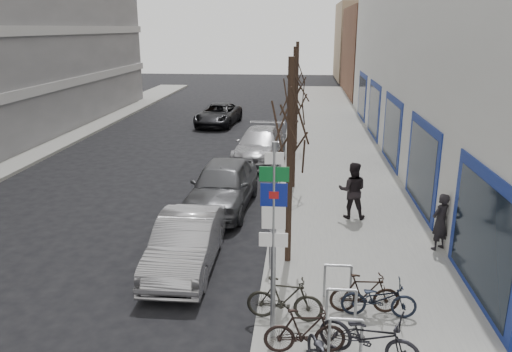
% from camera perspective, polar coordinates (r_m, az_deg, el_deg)
% --- Properties ---
extents(ground, '(120.00, 120.00, 0.00)m').
position_cam_1_polar(ground, '(11.08, -11.23, -17.57)').
color(ground, black).
rests_on(ground, ground).
extents(sidewalk_east, '(5.00, 70.00, 0.15)m').
position_cam_1_polar(sidewalk_east, '(19.78, 9.72, -1.55)').
color(sidewalk_east, slate).
rests_on(sidewalk_east, ground).
extents(brick_building_far, '(12.00, 14.00, 8.00)m').
position_cam_1_polar(brick_building_far, '(49.83, 17.45, 13.42)').
color(brick_building_far, brown).
rests_on(brick_building_far, ground).
extents(tan_building_far, '(13.00, 12.00, 9.00)m').
position_cam_1_polar(tan_building_far, '(64.64, 15.20, 14.61)').
color(tan_building_far, '#937A5B').
rests_on(tan_building_far, ground).
extents(highway_sign_pole, '(0.55, 0.10, 4.20)m').
position_cam_1_polar(highway_sign_pole, '(9.50, 2.02, -6.38)').
color(highway_sign_pole, gray).
rests_on(highway_sign_pole, ground).
extents(bike_rack, '(0.66, 2.26, 0.83)m').
position_cam_1_polar(bike_rack, '(10.89, 9.72, -14.04)').
color(bike_rack, gray).
rests_on(bike_rack, sidewalk_east).
extents(tree_near, '(1.80, 1.80, 5.50)m').
position_cam_1_polar(tree_near, '(12.42, 3.97, 7.02)').
color(tree_near, black).
rests_on(tree_near, ground).
extents(tree_mid, '(1.80, 1.80, 5.50)m').
position_cam_1_polar(tree_mid, '(18.86, 4.47, 10.30)').
color(tree_mid, black).
rests_on(tree_mid, ground).
extents(tree_far, '(1.80, 1.80, 5.50)m').
position_cam_1_polar(tree_far, '(25.33, 4.72, 11.91)').
color(tree_far, black).
rests_on(tree_far, ground).
extents(meter_front, '(0.10, 0.08, 1.27)m').
position_cam_1_polar(meter_front, '(12.88, 1.61, -7.43)').
color(meter_front, gray).
rests_on(meter_front, sidewalk_east).
extents(meter_mid, '(0.10, 0.08, 1.27)m').
position_cam_1_polar(meter_mid, '(18.04, 2.73, -0.31)').
color(meter_mid, gray).
rests_on(meter_mid, sidewalk_east).
extents(meter_back, '(0.10, 0.08, 1.27)m').
position_cam_1_polar(meter_back, '(23.35, 3.35, 3.62)').
color(meter_back, gray).
rests_on(meter_back, sidewalk_east).
extents(bike_near_right, '(1.62, 0.61, 0.96)m').
position_cam_1_polar(bike_near_right, '(9.97, 5.59, -17.20)').
color(bike_near_right, black).
rests_on(bike_near_right, sidewalk_east).
extents(bike_mid_curb, '(1.63, 0.53, 0.99)m').
position_cam_1_polar(bike_mid_curb, '(11.31, 13.89, -13.14)').
color(bike_mid_curb, black).
rests_on(bike_mid_curb, sidewalk_east).
extents(bike_mid_inner, '(1.70, 0.66, 1.01)m').
position_cam_1_polar(bike_mid_inner, '(10.89, 3.30, -13.82)').
color(bike_mid_inner, black).
rests_on(bike_mid_inner, sidewalk_east).
extents(bike_far_curb, '(2.03, 1.33, 1.19)m').
position_cam_1_polar(bike_far_curb, '(9.91, 12.82, -17.01)').
color(bike_far_curb, black).
rests_on(bike_far_curb, sidewalk_east).
extents(bike_far_inner, '(1.57, 0.54, 0.94)m').
position_cam_1_polar(bike_far_inner, '(11.39, 12.34, -12.95)').
color(bike_far_inner, black).
rests_on(bike_far_inner, sidewalk_east).
extents(parked_car_front, '(1.55, 4.34, 1.43)m').
position_cam_1_polar(parked_car_front, '(13.40, -8.02, -7.56)').
color(parked_car_front, '#9A999E').
rests_on(parked_car_front, ground).
extents(parked_car_mid, '(2.30, 5.08, 1.69)m').
position_cam_1_polar(parked_car_mid, '(17.60, -3.80, -1.01)').
color(parked_car_mid, '#46474B').
rests_on(parked_car_mid, ground).
extents(parked_car_back, '(2.52, 5.40, 1.53)m').
position_cam_1_polar(parked_car_back, '(23.90, 0.46, 3.57)').
color(parked_car_back, '#96969B').
rests_on(parked_car_back, ground).
extents(lane_car, '(2.79, 5.19, 1.38)m').
position_cam_1_polar(lane_car, '(32.93, -4.33, 7.02)').
color(lane_car, black).
rests_on(lane_car, ground).
extents(pedestrian_near, '(0.71, 0.68, 1.64)m').
position_cam_1_polar(pedestrian_near, '(14.86, 20.30, -4.92)').
color(pedestrian_near, black).
rests_on(pedestrian_near, sidewalk_east).
extents(pedestrian_far, '(0.74, 0.53, 1.90)m').
position_cam_1_polar(pedestrian_far, '(16.49, 10.96, -1.58)').
color(pedestrian_far, black).
rests_on(pedestrian_far, sidewalk_east).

